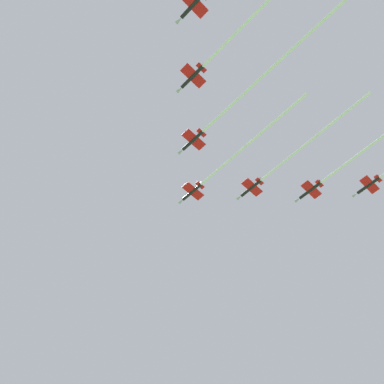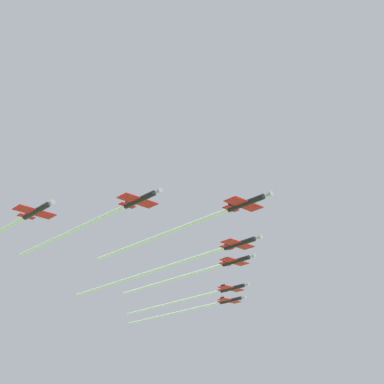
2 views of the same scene
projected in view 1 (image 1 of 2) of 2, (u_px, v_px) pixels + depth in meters
jet_lead at (225, 163)px, 177.34m from camera, size 67.02×9.54×2.77m
jet_port_inner at (248, 90)px, 158.91m from camera, size 87.43×9.54×2.77m
jet_starboard_inner at (285, 160)px, 178.30m from camera, size 65.76×9.54×2.77m
jet_port_outer at (230, 39)px, 151.59m from camera, size 65.42×9.54×2.77m
jet_starboard_outer at (368, 147)px, 172.32m from camera, size 86.74×9.54×2.77m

